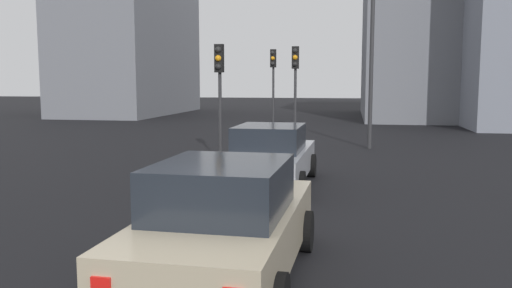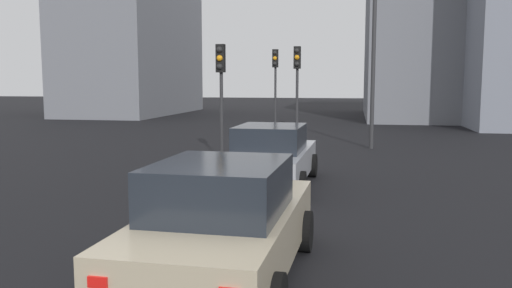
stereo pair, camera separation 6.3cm
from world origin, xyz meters
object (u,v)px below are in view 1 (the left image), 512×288
at_px(car_beige_second, 225,223).
at_px(traffic_light_near_right, 273,73).
at_px(street_lamp_kerbside, 372,31).
at_px(traffic_light_near_left, 295,75).
at_px(traffic_light_far_left, 219,78).
at_px(car_silver_lead, 271,157).

xyz_separation_m(car_beige_second, traffic_light_near_right, (19.87, 2.30, 2.27)).
height_order(traffic_light_near_right, street_lamp_kerbside, street_lamp_kerbside).
relative_size(car_beige_second, traffic_light_near_right, 1.05).
height_order(traffic_light_near_left, street_lamp_kerbside, street_lamp_kerbside).
relative_size(car_beige_second, traffic_light_far_left, 1.16).
relative_size(car_beige_second, street_lamp_kerbside, 0.57).
distance_m(car_silver_lead, traffic_light_near_left, 8.88).
bearing_deg(traffic_light_near_right, street_lamp_kerbside, 43.39).
bearing_deg(street_lamp_kerbside, car_beige_second, 170.80).
distance_m(car_beige_second, street_lamp_kerbside, 15.18).
xyz_separation_m(traffic_light_near_left, street_lamp_kerbside, (-0.51, -3.02, 1.66)).
distance_m(traffic_light_far_left, street_lamp_kerbside, 6.91).
distance_m(car_beige_second, traffic_light_near_left, 15.18).
distance_m(traffic_light_near_right, street_lamp_kerbside, 7.27).
relative_size(car_beige_second, traffic_light_near_left, 1.10).
bearing_deg(traffic_light_far_left, traffic_light_near_right, -179.52).
relative_size(car_silver_lead, traffic_light_far_left, 1.21).
height_order(traffic_light_far_left, street_lamp_kerbside, street_lamp_kerbside).
height_order(car_silver_lead, traffic_light_far_left, traffic_light_far_left).
height_order(car_beige_second, traffic_light_near_left, traffic_light_near_left).
distance_m(traffic_light_near_left, traffic_light_near_right, 5.13).
bearing_deg(car_beige_second, traffic_light_far_left, 16.11).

